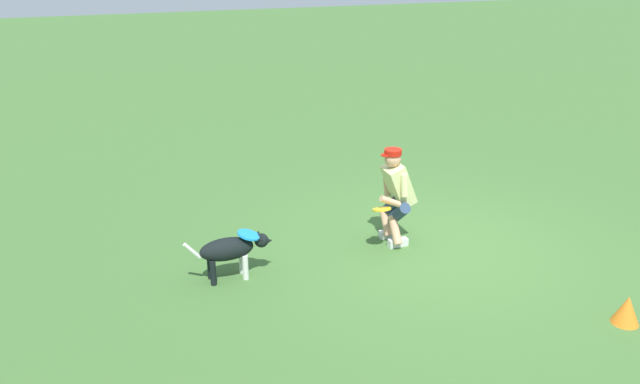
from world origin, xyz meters
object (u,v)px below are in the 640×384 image
at_px(dog, 231,250).
at_px(training_cone, 627,310).
at_px(frisbee_flying, 249,235).
at_px(person, 396,193).
at_px(frisbee_held, 382,209).

height_order(dog, training_cone, dog).
bearing_deg(training_cone, dog, -32.40).
bearing_deg(dog, frisbee_flying, -0.31).
distance_m(person, dog, 2.26).
bearing_deg(training_cone, person, -60.69).
height_order(frisbee_held, training_cone, frisbee_held).
height_order(person, frisbee_flying, person).
bearing_deg(frisbee_flying, dog, 1.03).
bearing_deg(dog, training_cone, -33.74).
bearing_deg(person, frisbee_flying, 6.65).
relative_size(person, dog, 1.23).
distance_m(person, frisbee_flying, 2.03).
height_order(person, dog, person).
bearing_deg(frisbee_held, training_cone, 126.84).
bearing_deg(training_cone, frisbee_flying, -34.05).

